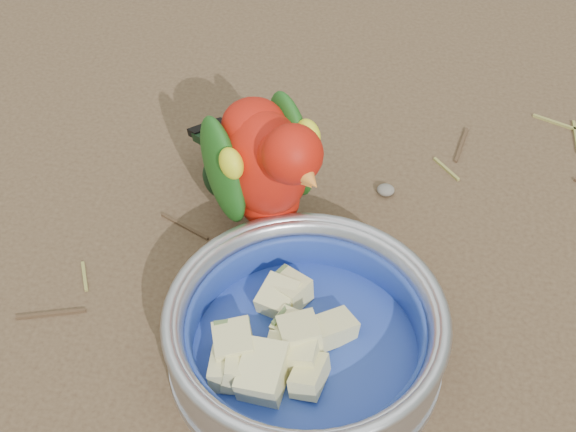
# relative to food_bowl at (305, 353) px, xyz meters

# --- Properties ---
(food_bowl) EXTENTS (0.23, 0.23, 0.02)m
(food_bowl) POSITION_rel_food_bowl_xyz_m (0.00, 0.00, 0.00)
(food_bowl) COLOR #B2B2BA
(food_bowl) RESTS_ON ground
(bowl_wall) EXTENTS (0.23, 0.23, 0.04)m
(bowl_wall) POSITION_rel_food_bowl_xyz_m (0.00, 0.00, 0.03)
(bowl_wall) COLOR #B2B2BA
(bowl_wall) RESTS_ON food_bowl
(fruit_wedges) EXTENTS (0.14, 0.14, 0.03)m
(fruit_wedges) POSITION_rel_food_bowl_xyz_m (0.00, 0.00, 0.02)
(fruit_wedges) COLOR beige
(fruit_wedges) RESTS_ON food_bowl
(lory_parrot) EXTENTS (0.20, 0.21, 0.16)m
(lory_parrot) POSITION_rel_food_bowl_xyz_m (-0.06, 0.14, 0.07)
(lory_parrot) COLOR #B51509
(lory_parrot) RESTS_ON ground
(ground_debris) EXTENTS (0.90, 0.80, 0.01)m
(ground_debris) POSITION_rel_food_bowl_xyz_m (-0.03, -0.06, -0.01)
(ground_debris) COLOR olive
(ground_debris) RESTS_ON ground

